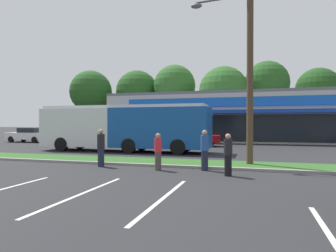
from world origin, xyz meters
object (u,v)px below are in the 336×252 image
(pedestrian_near_bench, at_px, (101,148))
(pedestrian_far, at_px, (228,155))
(utility_pole, at_px, (247,40))
(car_1, at_px, (195,138))
(car_2, at_px, (29,135))
(pedestrian_mid, at_px, (205,150))
(city_bus, at_px, (124,127))
(pedestrian_by_pole, at_px, (158,152))

(pedestrian_near_bench, bearing_deg, pedestrian_far, 18.75)
(utility_pole, relative_size, car_1, 2.48)
(utility_pole, relative_size, car_2, 2.35)
(utility_pole, relative_size, pedestrian_near_bench, 6.38)
(pedestrian_near_bench, height_order, pedestrian_far, pedestrian_near_bench)
(pedestrian_mid, bearing_deg, city_bus, 102.52)
(utility_pole, height_order, pedestrian_by_pole, utility_pole)
(car_1, height_order, pedestrian_mid, pedestrian_mid)
(pedestrian_mid, height_order, pedestrian_far, pedestrian_mid)
(car_2, height_order, pedestrian_mid, pedestrian_mid)
(pedestrian_by_pole, xyz_separation_m, pedestrian_far, (3.00, -0.56, 0.01))
(pedestrian_near_bench, distance_m, pedestrian_mid, 4.81)
(car_1, distance_m, car_2, 17.72)
(city_bus, bearing_deg, pedestrian_mid, 135.52)
(utility_pole, bearing_deg, pedestrian_far, -102.23)
(utility_pole, xyz_separation_m, pedestrian_far, (-0.62, -2.85, -5.09))
(city_bus, distance_m, car_2, 15.34)
(utility_pole, distance_m, car_2, 25.73)
(pedestrian_near_bench, bearing_deg, car_2, 166.51)
(pedestrian_near_bench, bearing_deg, pedestrian_mid, 29.55)
(utility_pole, xyz_separation_m, pedestrian_mid, (-1.69, -1.79, -5.04))
(car_2, bearing_deg, pedestrian_far, 146.74)
(pedestrian_near_bench, xyz_separation_m, pedestrian_mid, (4.80, 0.24, -0.01))
(car_1, bearing_deg, pedestrian_near_bench, 82.48)
(city_bus, xyz_separation_m, pedestrian_far, (7.98, -7.82, -0.95))
(city_bus, distance_m, car_1, 7.45)
(car_1, height_order, pedestrian_near_bench, pedestrian_near_bench)
(utility_pole, bearing_deg, pedestrian_mid, -133.31)
(utility_pole, height_order, car_1, utility_pole)
(pedestrian_by_pole, bearing_deg, pedestrian_far, 12.17)
(city_bus, relative_size, pedestrian_far, 7.60)
(city_bus, xyz_separation_m, pedestrian_by_pole, (4.98, -7.26, -0.97))
(car_1, height_order, pedestrian_far, pedestrian_far)
(pedestrian_near_bench, xyz_separation_m, pedestrian_far, (5.88, -0.82, -0.06))
(utility_pole, bearing_deg, pedestrian_by_pole, -147.64)
(car_1, bearing_deg, city_bus, 58.47)
(pedestrian_near_bench, relative_size, pedestrian_far, 1.08)
(car_2, distance_m, pedestrian_mid, 24.64)
(utility_pole, distance_m, pedestrian_far, 5.87)
(car_1, bearing_deg, pedestrian_by_pole, 94.74)
(city_bus, height_order, pedestrian_by_pole, city_bus)
(car_1, relative_size, pedestrian_by_pole, 2.82)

